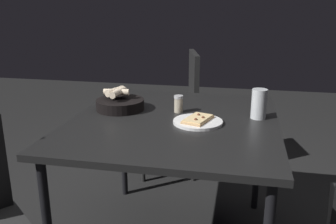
{
  "coord_description": "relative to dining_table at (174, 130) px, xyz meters",
  "views": [
    {
      "loc": [
        -1.69,
        -0.32,
        1.31
      ],
      "look_at": [
        -0.1,
        0.01,
        0.82
      ],
      "focal_mm": 38.65,
      "sensor_mm": 36.0,
      "label": 1
    }
  ],
  "objects": [
    {
      "name": "bread_basket",
      "position": [
        0.11,
        0.32,
        0.1
      ],
      "size": [
        0.26,
        0.26,
        0.11
      ],
      "color": "black",
      "rests_on": "dining_table"
    },
    {
      "name": "dining_table",
      "position": [
        0.0,
        0.0,
        0.0
      ],
      "size": [
        1.12,
        1.02,
        0.75
      ],
      "color": "black",
      "rests_on": "ground"
    },
    {
      "name": "beer_glass",
      "position": [
        0.1,
        -0.41,
        0.12
      ],
      "size": [
        0.08,
        0.08,
        0.15
      ],
      "color": "silver",
      "rests_on": "dining_table"
    },
    {
      "name": "chair_far",
      "position": [
        0.96,
        0.15,
        -0.15
      ],
      "size": [
        0.53,
        0.53,
        0.95
      ],
      "color": "#242424",
      "rests_on": "ground"
    },
    {
      "name": "pepper_shaker",
      "position": [
        0.12,
        0.0,
        0.1
      ],
      "size": [
        0.05,
        0.05,
        0.09
      ],
      "color": "#BFB299",
      "rests_on": "dining_table"
    },
    {
      "name": "pizza_plate",
      "position": [
        -0.04,
        -0.12,
        0.07
      ],
      "size": [
        0.24,
        0.24,
        0.04
      ],
      "color": "white",
      "rests_on": "dining_table"
    }
  ]
}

